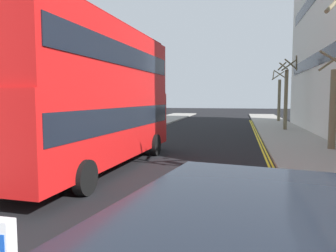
{
  "coord_description": "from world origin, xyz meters",
  "views": [
    {
      "loc": [
        3.03,
        -0.25,
        2.8
      ],
      "look_at": [
        0.5,
        11.0,
        1.8
      ],
      "focal_mm": 34.29,
      "sensor_mm": 36.0,
      "label": 1
    }
  ],
  "objects": [
    {
      "name": "street_tree_near",
      "position": [
        7.78,
        18.0,
        2.43
      ],
      "size": [
        1.53,
        1.67,
        5.1
      ],
      "color": "#6B6047",
      "rests_on": "sidewalk_right"
    },
    {
      "name": "kerb_line_outer",
      "position": [
        4.4,
        14.0,
        0.0
      ],
      "size": [
        0.1,
        56.0,
        0.01
      ],
      "primitive_type": "cube",
      "color": "yellow",
      "rests_on": "ground"
    },
    {
      "name": "street_tree_distant",
      "position": [
        7.47,
        39.32,
        3.0
      ],
      "size": [
        1.77,
        1.72,
        5.92
      ],
      "color": "#6B6047",
      "rests_on": "sidewalk_right"
    },
    {
      "name": "street_tree_far",
      "position": [
        6.83,
        28.53,
        3.17
      ],
      "size": [
        1.69,
        1.78,
        6.12
      ],
      "color": "#6B6047",
      "rests_on": "sidewalk_right"
    },
    {
      "name": "sidewalk_left",
      "position": [
        -6.5,
        16.0,
        0.07
      ],
      "size": [
        4.0,
        80.0,
        0.14
      ],
      "primitive_type": "cube",
      "color": "gray",
      "rests_on": "ground"
    },
    {
      "name": "double_decker_bus_away",
      "position": [
        -2.4,
        11.49,
        3.03
      ],
      "size": [
        3.14,
        10.9,
        5.64
      ],
      "color": "red",
      "rests_on": "ground"
    },
    {
      "name": "sidewalk_right",
      "position": [
        6.5,
        16.0,
        0.07
      ],
      "size": [
        4.0,
        80.0,
        0.14
      ],
      "primitive_type": "cube",
      "color": "gray",
      "rests_on": "ground"
    },
    {
      "name": "kerb_line_inner",
      "position": [
        4.24,
        14.0,
        0.0
      ],
      "size": [
        0.1,
        56.0,
        0.01
      ],
      "primitive_type": "cube",
      "color": "yellow",
      "rests_on": "ground"
    }
  ]
}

